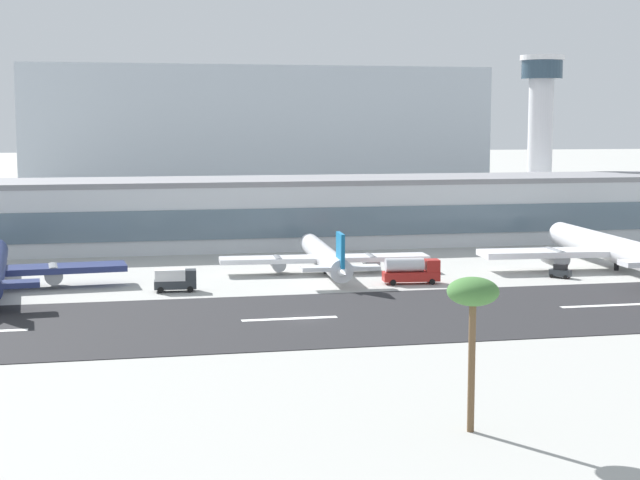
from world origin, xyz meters
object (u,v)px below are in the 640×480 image
terminal_building (276,212)px  distant_hotel_block (258,135)px  airliner_blue_tail_gate_1 (325,258)px  service_box_truck_0 (175,279)px  palm_tree_0 (473,298)px  control_tower (540,126)px  service_baggage_tug_1 (560,271)px  service_fuel_truck_2 (411,270)px  airliner_red_tail_gate_2 (616,250)px

terminal_building → distant_hotel_block: distant_hotel_block is taller
airliner_blue_tail_gate_1 → service_box_truck_0: 27.53m
terminal_building → palm_tree_0: (-4.40, -120.38, 4.09)m
terminal_building → control_tower: control_tower is taller
control_tower → palm_tree_0: control_tower is taller
control_tower → airliner_blue_tail_gate_1: (-65.94, -64.45, -20.73)m
airliner_blue_tail_gate_1 → service_baggage_tug_1: airliner_blue_tail_gate_1 is taller
airliner_blue_tail_gate_1 → service_fuel_truck_2: size_ratio=4.50×
airliner_blue_tail_gate_1 → service_baggage_tug_1: bearing=-105.4°
distant_hotel_block → palm_tree_0: bearing=-94.2°
service_fuel_truck_2 → service_baggage_tug_1: bearing=6.9°
service_fuel_truck_2 → palm_tree_0: bearing=-97.9°
airliner_blue_tail_gate_1 → palm_tree_0: 82.58m
service_box_truck_0 → service_fuel_truck_2: (35.28, -0.43, 0.24)m
palm_tree_0 → terminal_building: bearing=87.9°
terminal_building → service_box_truck_0: terminal_building is taller
airliner_red_tail_gate_2 → palm_tree_0: size_ratio=4.04×
airliner_blue_tail_gate_1 → airliner_red_tail_gate_2: 48.06m
control_tower → airliner_blue_tail_gate_1: size_ratio=1.01×
distant_hotel_block → service_fuel_truck_2: distant_hotel_block is taller
distant_hotel_block → palm_tree_0: size_ratio=11.37×
terminal_building → control_tower: size_ratio=4.45×
terminal_building → control_tower: bearing=21.1°
control_tower → palm_tree_0: size_ratio=3.23×
terminal_building → palm_tree_0: terminal_building is taller
service_baggage_tug_1 → airliner_blue_tail_gate_1: bearing=-152.5°
control_tower → service_baggage_tug_1: size_ratio=11.64×
airliner_blue_tail_gate_1 → palm_tree_0: palm_tree_0 is taller
service_box_truck_0 → service_fuel_truck_2: size_ratio=0.70×
control_tower → distant_hotel_block: 99.33m
service_baggage_tug_1 → service_fuel_truck_2: service_fuel_truck_2 is taller
service_baggage_tug_1 → service_fuel_truck_2: 24.58m
service_box_truck_0 → service_baggage_tug_1: service_box_truck_0 is taller
distant_hotel_block → control_tower: bearing=-56.4°
distant_hotel_block → airliner_blue_tail_gate_1: 148.57m
service_fuel_truck_2 → palm_tree_0: 71.91m
control_tower → service_fuel_truck_2: (-55.39, -76.98, -21.31)m
airliner_blue_tail_gate_1 → airliner_red_tail_gate_2: size_ratio=0.79×
distant_hotel_block → service_baggage_tug_1: 162.04m
airliner_red_tail_gate_2 → service_fuel_truck_2: (-37.08, -6.17, -1.28)m
terminal_building → service_baggage_tug_1: 62.62m
terminal_building → service_fuel_truck_2: 52.60m
airliner_blue_tail_gate_1 → service_fuel_truck_2: bearing=-136.5°
airliner_blue_tail_gate_1 → service_baggage_tug_1: (35.11, -11.96, -1.56)m
service_baggage_tug_1 → service_fuel_truck_2: bearing=-132.4°
airliner_blue_tail_gate_1 → service_box_truck_0: bearing=119.5°
distant_hotel_block → airliner_blue_tail_gate_1: bearing=-94.2°
airliner_blue_tail_gate_1 → control_tower: bearing=-42.3°
terminal_building → service_box_truck_0: (-23.07, -50.52, -4.84)m
terminal_building → palm_tree_0: bearing=-92.1°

